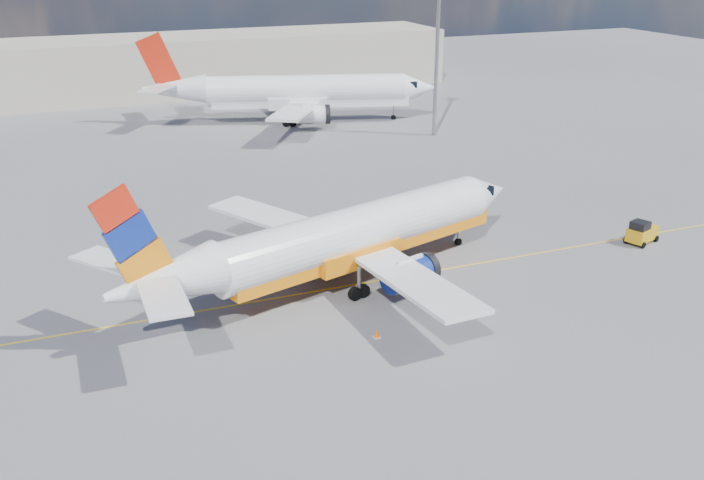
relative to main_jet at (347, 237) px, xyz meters
name	(u,v)px	position (x,y,z in m)	size (l,w,h in m)	color
ground	(400,298)	(2.23, -3.43, -3.22)	(240.00, 240.00, 0.00)	#5D5D62
taxi_line	(381,280)	(2.23, -0.43, -3.22)	(70.00, 0.15, 0.01)	yellow
terminal_main	(208,63)	(7.23, 71.57, 0.78)	(70.00, 14.00, 8.00)	#ABA493
main_jet	(347,237)	(0.00, 0.00, 0.00)	(31.91, 24.27, 9.67)	white
second_jet	(297,92)	(12.45, 46.76, 0.40)	(35.89, 27.32, 10.87)	white
gse_tug	(642,232)	(22.78, -1.61, -2.38)	(2.80, 2.26, 1.77)	black
traffic_cone	(377,333)	(-1.25, -7.55, -2.96)	(0.39, 0.39, 0.54)	white
floodlight_mast	(438,23)	(24.53, 34.08, 9.16)	(1.51, 1.51, 20.66)	#94959C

